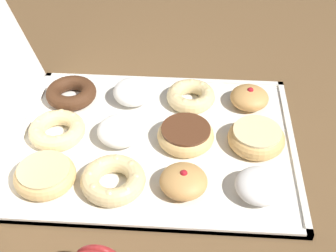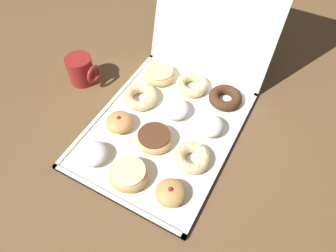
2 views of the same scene
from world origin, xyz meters
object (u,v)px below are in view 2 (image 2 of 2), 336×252
Objects in this scene: jelly_filled_donut_3 at (120,122)px; coffee_mug at (81,69)px; powdered_filled_donut_8 at (209,125)px; glazed_ring_donut_9 at (160,74)px; cruller_donut_5 at (192,158)px; glazed_ring_donut_1 at (131,175)px; cruller_donut_10 at (193,85)px; chocolate_cake_ring_donut_11 at (225,98)px; cruller_donut_6 at (141,97)px; powdered_filled_donut_0 at (93,154)px; donut_box at (164,129)px; powdered_filled_donut_7 at (174,108)px; jelly_filled_donut_2 at (171,193)px; chocolate_frosted_donut_4 at (154,138)px.

coffee_mug is at bearing 153.63° from jelly_filled_donut_3.
powdered_filled_donut_8 reaches higher than glazed_ring_donut_9.
glazed_ring_donut_9 is (-0.25, 0.13, -0.01)m from powdered_filled_donut_8.
glazed_ring_donut_9 is (-0.25, 0.25, 0.00)m from cruller_donut_5.
glazed_ring_donut_1 reaches higher than cruller_donut_10.
glazed_ring_donut_9 is 0.25m from chocolate_cake_ring_donut_11.
powdered_filled_donut_8 reaches higher than cruller_donut_6.
powdered_filled_donut_0 is 0.79× the size of chocolate_cake_ring_donut_11.
donut_box is 0.14m from cruller_donut_6.
powdered_filled_donut_0 is 0.74× the size of cruller_donut_6.
powdered_filled_donut_7 is (-0.00, 0.07, 0.03)m from donut_box.
jelly_filled_donut_3 is 0.28m from powdered_filled_donut_8.
donut_box is at bearing -9.01° from coffee_mug.
jelly_filled_donut_2 is (0.25, 0.00, -0.00)m from powdered_filled_donut_0.
glazed_ring_donut_1 reaches higher than glazed_ring_donut_9.
coffee_mug reaches higher than powdered_filled_donut_8.
cruller_donut_5 reaches higher than donut_box.
cruller_donut_6 is at bearing 152.62° from donut_box.
coffee_mug is at bearing 165.89° from cruller_donut_5.
chocolate_cake_ring_donut_11 is at bearing 27.89° from cruller_donut_6.
donut_box is at bearing -27.38° from cruller_donut_6.
cruller_donut_5 is at bearing -88.65° from powdered_filled_donut_8.
powdered_filled_donut_0 reaches higher than chocolate_cake_ring_donut_11.
cruller_donut_5 is (0.00, 0.13, -0.00)m from jelly_filled_donut_2.
jelly_filled_donut_3 is 0.12m from chocolate_frosted_donut_4.
cruller_donut_5 is at bearing 26.48° from powdered_filled_donut_0.
jelly_filled_donut_2 is at bearing 0.28° from powdered_filled_donut_0.
glazed_ring_donut_9 is at bearing 134.67° from cruller_donut_5.
chocolate_frosted_donut_4 is at bearing -115.79° from chocolate_cake_ring_donut_11.
jelly_filled_donut_2 is at bearing -90.97° from cruller_donut_5.
cruller_donut_5 is at bearing -1.29° from jelly_filled_donut_3.
chocolate_cake_ring_donut_11 is at bearing 45.72° from powdered_filled_donut_7.
coffee_mug is at bearing -178.10° from cruller_donut_6.
cruller_donut_6 is (-0.13, 0.07, 0.02)m from donut_box.
powdered_filled_donut_0 is 1.05× the size of jelly_filled_donut_2.
jelly_filled_donut_2 is 0.97× the size of jelly_filled_donut_3.
chocolate_frosted_donut_4 is at bearing 46.66° from powdered_filled_donut_0.
cruller_donut_6 is (-0.00, 0.13, -0.00)m from jelly_filled_donut_3.
donut_box is 4.75× the size of cruller_donut_6.
powdered_filled_donut_8 is (-0.00, 0.25, 0.00)m from jelly_filled_donut_2.
jelly_filled_donut_3 is 0.27m from coffee_mug.
chocolate_frosted_donut_4 is 0.28m from chocolate_cake_ring_donut_11.
chocolate_frosted_donut_4 and cruller_donut_6 have the same top height.
powdered_filled_donut_0 is at bearing -179.72° from jelly_filled_donut_2.
coffee_mug is (-0.23, 0.25, 0.02)m from powdered_filled_donut_0.
jelly_filled_donut_2 reaches higher than cruller_donut_5.
powdered_filled_donut_8 is (0.12, 0.26, 0.00)m from glazed_ring_donut_1.
jelly_filled_donut_2 is at bearing -27.07° from coffee_mug.
glazed_ring_donut_1 is 0.40m from cruller_donut_10.
coffee_mug reaches higher than powdered_filled_donut_0.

